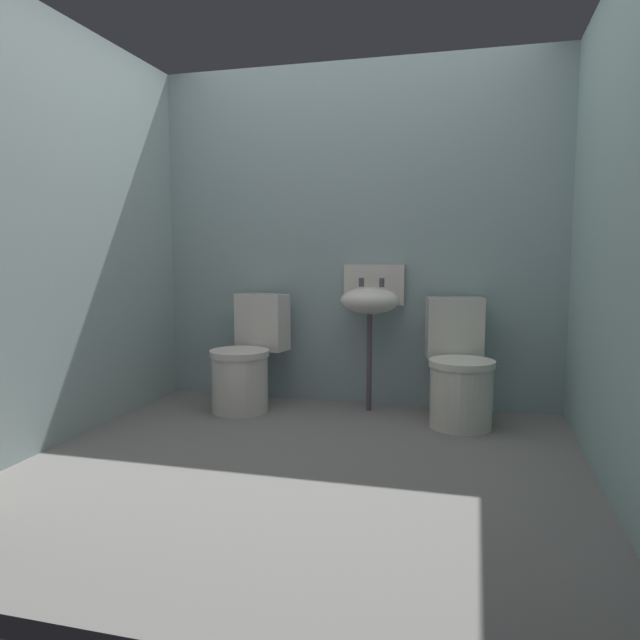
{
  "coord_description": "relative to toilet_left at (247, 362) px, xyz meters",
  "views": [
    {
      "loc": [
        0.83,
        -2.83,
        1.07
      ],
      "look_at": [
        0.0,
        0.32,
        0.7
      ],
      "focal_mm": 33.36,
      "sensor_mm": 36.0,
      "label": 1
    }
  ],
  "objects": [
    {
      "name": "sink",
      "position": [
        0.82,
        0.19,
        0.43
      ],
      "size": [
        0.42,
        0.35,
        0.99
      ],
      "color": "#534754",
      "rests_on": "ground"
    },
    {
      "name": "toilet_left",
      "position": [
        0.0,
        0.0,
        0.0
      ],
      "size": [
        0.49,
        0.65,
        0.78
      ],
      "rotation": [
        0.0,
        0.0,
        2.95
      ],
      "color": "silver",
      "rests_on": "ground"
    },
    {
      "name": "wall_right",
      "position": [
        2.14,
        -0.82,
        0.86
      ],
      "size": [
        0.1,
        2.74,
        2.37
      ],
      "primitive_type": "cube",
      "color": "#8AABA5",
      "rests_on": "ground"
    },
    {
      "name": "ground_plane",
      "position": [
        0.68,
        -0.92,
        -0.36
      ],
      "size": [
        3.22,
        2.94,
        0.08
      ],
      "primitive_type": "cube",
      "color": "slate"
    },
    {
      "name": "wall_left",
      "position": [
        -0.78,
        -0.82,
        0.86
      ],
      "size": [
        0.1,
        2.74,
        2.37
      ],
      "primitive_type": "cube",
      "color": "#93A7A5",
      "rests_on": "ground"
    },
    {
      "name": "wall_back",
      "position": [
        0.68,
        0.4,
        0.86
      ],
      "size": [
        3.22,
        0.1,
        2.37
      ],
      "primitive_type": "cube",
      "color": "#8DA4A7",
      "rests_on": "ground"
    },
    {
      "name": "toilet_right",
      "position": [
        1.42,
        0.0,
        0.0
      ],
      "size": [
        0.49,
        0.65,
        0.78
      ],
      "rotation": [
        0.0,
        0.0,
        3.34
      ],
      "color": "silver",
      "rests_on": "ground"
    }
  ]
}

